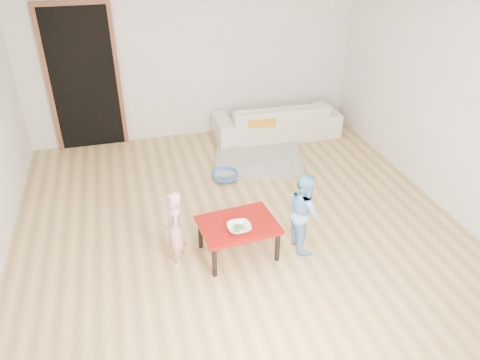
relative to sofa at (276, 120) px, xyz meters
name	(u,v)px	position (x,y,z in m)	size (l,w,h in m)	color
floor	(236,219)	(-1.19, -2.05, -0.28)	(5.00, 5.00, 0.01)	#A08144
back_wall	(193,53)	(-1.19, 0.45, 1.02)	(5.00, 0.02, 2.60)	beige
right_wall	(445,95)	(1.31, -2.05, 1.02)	(0.02, 5.00, 2.60)	beige
doorway	(84,80)	(-2.79, 0.43, 0.74)	(1.02, 0.08, 2.11)	brown
sofa	(276,120)	(0.00, 0.00, 0.00)	(1.93, 0.76, 0.56)	white
cushion	(260,119)	(-0.34, -0.23, 0.14)	(0.41, 0.37, 0.11)	orange
red_table	(238,239)	(-1.31, -2.66, -0.09)	(0.78, 0.58, 0.39)	maroon
bowl	(239,228)	(-1.33, -2.77, 0.14)	(0.24, 0.24, 0.06)	white
broccoli	(239,228)	(-1.33, -2.77, 0.14)	(0.12, 0.12, 0.06)	#2D5919
child_pink	(174,230)	(-1.96, -2.63, 0.13)	(0.30, 0.20, 0.83)	#F26E83
child_blue	(304,212)	(-0.61, -2.70, 0.16)	(0.42, 0.33, 0.87)	#68B5F2
basin	(225,176)	(-1.10, -1.14, -0.23)	(0.36, 0.36, 0.11)	#3168BA
blanket	(258,160)	(-0.51, -0.75, -0.25)	(1.22, 1.01, 0.06)	#BDB7A6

